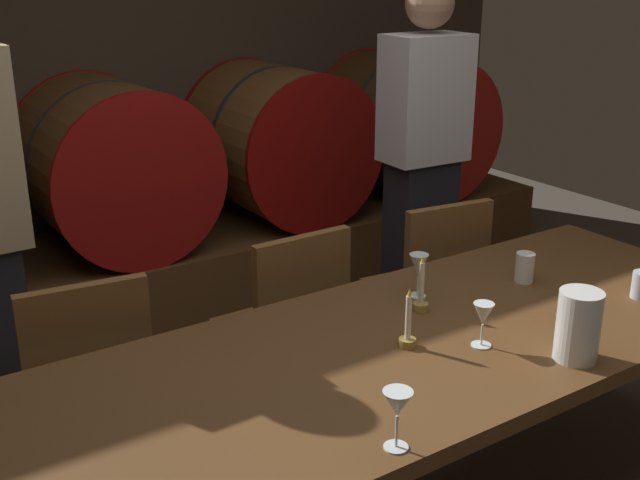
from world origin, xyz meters
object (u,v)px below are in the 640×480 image
Objects in this scene: chair_center at (288,325)px; guest_right at (422,166)px; wine_barrel_center at (113,166)px; candle_right at (421,296)px; wine_glass_right at (419,267)px; wine_barrel_right at (279,142)px; pitcher at (578,326)px; candle_left at (408,331)px; wine_glass_center at (483,316)px; chair_right at (431,286)px; wine_barrel_far_right at (406,124)px; chair_left at (87,383)px; wine_glass_left at (397,406)px; dining_table at (410,359)px; cup_left at (525,267)px.

guest_right is (0.98, 0.37, 0.41)m from chair_center.
wine_barrel_center reaches higher than candle_right.
chair_center is 5.76× the size of wine_glass_right.
wine_barrel_center is 0.99m from wine_barrel_right.
pitcher is at bearing 105.58° from chair_center.
candle_left is 1.36× the size of wine_glass_center.
wine_barrel_far_right is at bearing -118.53° from chair_right.
candle_right is at bearing -128.57° from wine_barrel_far_right.
wine_barrel_right is 1.77m from chair_center.
chair_left and wine_glass_left have the same top height.
chair_center is 1.24m from wine_glass_left.
chair_left is 0.78m from chair_center.
dining_table is 0.66m from cup_left.
wine_glass_right is at bearing 98.45° from pitcher.
dining_table is 1.02m from chair_right.
pitcher is (0.32, -0.35, 0.17)m from dining_table.
chair_left and chair_right have the same top height.
cup_left is (0.46, -0.02, 0.00)m from candle_right.
wine_glass_center is 0.39m from wine_glass_right.
chair_left is at bearing 6.75° from chair_right.
chair_left is at bearing 137.23° from wine_glass_center.
candle_right is (0.17, 0.15, 0.11)m from dining_table.
chair_left is 0.51× the size of guest_right.
chair_center is 0.71m from chair_right.
wine_barrel_center is 1.68m from chair_left.
dining_table is 16.77× the size of wine_glass_right.
wine_barrel_center is at bearing 99.70° from wine_glass_right.
wine_glass_right is at bearing -108.00° from wine_barrel_right.
wine_barrel_far_right is 4.20× the size of pitcher.
wine_glass_left reaches higher than cup_left.
pitcher is 0.71m from wine_glass_left.
wine_glass_left is 0.89m from wine_glass_right.
wine_barrel_center is 1.58m from guest_right.
wine_glass_center is at bearing 144.14° from chair_left.
wine_barrel_center is at bearing 180.00° from wine_barrel_right.
chair_left is 1.57m from pitcher.
wine_glass_right reaches higher than cup_left.
candle_left is at bearing -112.00° from wine_barrel_right.
wine_glass_right is at bearing 161.59° from chair_left.
wine_glass_left is 1.10× the size of wine_glass_center.
guest_right reaches higher than candle_left.
wine_barrel_far_right is at bearing 51.29° from wine_glass_right.
wine_barrel_right reaches higher than wine_glass_center.
wine_barrel_far_right is 3.44m from wine_glass_left.
guest_right reaches higher than pitcher.
wine_glass_right is (0.62, 0.65, -0.01)m from wine_glass_left.
chair_center is (-0.87, -1.51, -0.32)m from wine_barrel_right.
wine_barrel_center is at bearing 109.40° from cup_left.
candle_left reaches higher than dining_table.
chair_center is 0.91m from cup_left.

